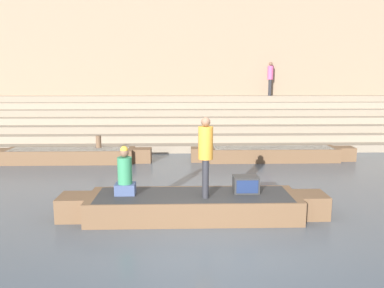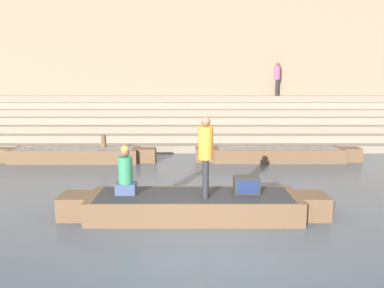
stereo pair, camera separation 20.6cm
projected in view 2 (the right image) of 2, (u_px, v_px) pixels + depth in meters
name	position (u px, v px, depth m)	size (l,w,h in m)	color
ground_plane	(206.00, 238.00, 7.07)	(120.00, 120.00, 0.00)	#4C5660
ghat_steps	(196.00, 125.00, 18.26)	(36.00, 5.17, 2.10)	gray
back_wall	(196.00, 59.00, 20.10)	(34.20, 1.28, 8.08)	#937A60
rowboat_main	(192.00, 205.00, 8.12)	(5.78, 1.42, 0.51)	brown
person_standing	(204.00, 151.00, 7.76)	(0.31, 0.31, 1.69)	#28282D
person_rowing	(124.00, 174.00, 8.06)	(0.43, 0.34, 1.06)	#3D4C75
tv_set	(245.00, 185.00, 8.18)	(0.55, 0.41, 0.36)	#2D2D2D
moored_boat_shore	(276.00, 154.00, 13.68)	(6.01, 1.03, 0.50)	brown
moored_boat_distant	(73.00, 155.00, 13.55)	(5.85, 1.03, 0.50)	brown
mooring_post	(102.00, 148.00, 13.75)	(0.19, 0.19, 0.94)	brown
person_on_steps	(275.00, 76.00, 19.33)	(0.30, 0.30, 1.73)	#28282D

